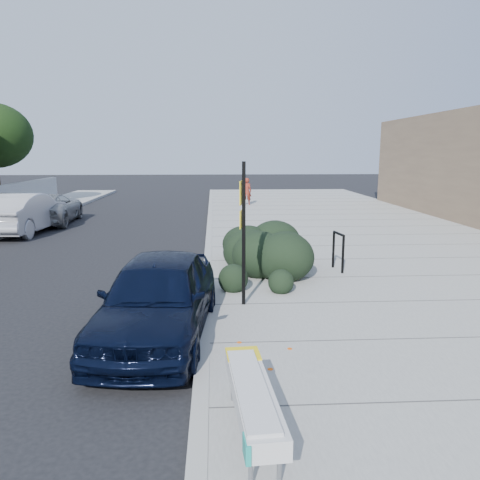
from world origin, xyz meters
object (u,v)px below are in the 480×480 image
object	(u,v)px
sign_post	(243,226)
wagon_silver	(25,213)
suv_silver	(49,208)
bench	(252,395)
sedan_navy	(158,297)
pedestrian	(247,191)
bike_rack	(338,248)

from	to	relation	value
sign_post	wagon_silver	world-z (taller)	sign_post
suv_silver	bench	bearing A→B (deg)	110.99
sedan_navy	pedestrian	world-z (taller)	pedestrian
bench	pedestrian	xyz separation A→B (m)	(1.56, 23.21, 0.31)
suv_silver	sedan_navy	bearing A→B (deg)	111.36
sedan_navy	wagon_silver	xyz separation A→B (m)	(-6.70, 11.45, 0.07)
sign_post	wagon_silver	distance (m)	13.10
wagon_silver	bike_rack	bearing A→B (deg)	150.18
sign_post	sedan_navy	distance (m)	2.33
sign_post	wagon_silver	size ratio (longest dim) A/B	0.59
sign_post	sedan_navy	xyz separation A→B (m)	(-1.58, -1.35, -1.05)
bench	sedan_navy	world-z (taller)	sedan_navy
bike_rack	bench	bearing A→B (deg)	-119.68
suv_silver	sign_post	bearing A→B (deg)	119.00
bike_rack	wagon_silver	xyz separation A→B (m)	(-11.00, 7.40, 0.06)
pedestrian	sedan_navy	bearing A→B (deg)	84.84
bike_rack	suv_silver	bearing A→B (deg)	129.51
wagon_silver	suv_silver	distance (m)	2.61
sedan_navy	wagon_silver	distance (m)	13.27
bike_rack	wagon_silver	world-z (taller)	wagon_silver
bench	bike_rack	distance (m)	7.86
sign_post	pedestrian	distance (m)	18.66
bench	bike_rack	world-z (taller)	bike_rack
bench	sign_post	distance (m)	4.76
bench	pedestrian	size ratio (longest dim) A/B	1.31
bench	bike_rack	size ratio (longest dim) A/B	2.05
sedan_navy	pedestrian	bearing A→B (deg)	86.76
bike_rack	sign_post	bearing A→B (deg)	-143.24
sedan_navy	suv_silver	xyz separation A→B (m)	(-6.64, 14.06, -0.07)
pedestrian	bike_rack	bearing A→B (deg)	98.10
sign_post	suv_silver	distance (m)	15.18
bench	suv_silver	world-z (taller)	suv_silver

